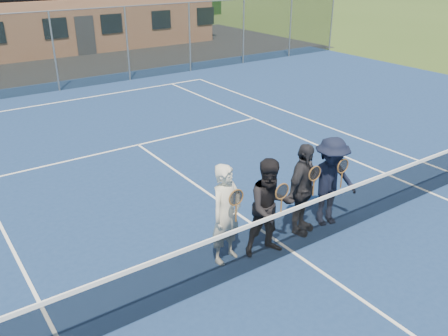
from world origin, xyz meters
The scene contains 9 objects.
ground centered at (0.00, 20.00, 0.00)m, with size 220.00×220.00×0.00m, color #354B1A.
court_surface centered at (0.00, 0.00, 0.01)m, with size 30.00×30.00×0.02m, color navy.
court_markings centered at (0.00, 0.00, 0.02)m, with size 11.03×23.83×0.01m.
tennis_net centered at (0.00, 0.00, 0.54)m, with size 11.68×0.08×1.10m.
perimeter_fence centered at (0.00, 13.50, 1.52)m, with size 30.07×0.07×3.02m.
player_a centered at (-1.09, 0.53, 0.92)m, with size 0.74×0.57×1.80m.
player_b centered at (-0.35, 0.28, 0.92)m, with size 1.02×0.88×1.80m.
player_c centered at (0.59, 0.47, 0.92)m, with size 1.14×0.79×1.80m.
player_d centered at (1.25, 0.41, 0.92)m, with size 1.29×0.94×1.80m.
Camera 1 is at (-5.08, -5.13, 4.90)m, focal length 38.00 mm.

